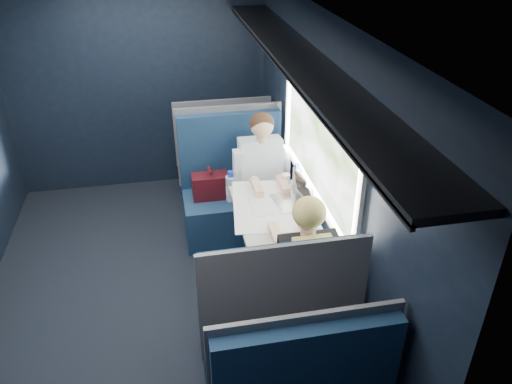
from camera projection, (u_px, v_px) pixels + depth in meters
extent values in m
cube|color=black|center=(153.00, 298.00, 4.27)|extent=(2.80, 4.20, 0.01)
cube|color=black|center=(324.00, 163.00, 3.93)|extent=(0.10, 4.20, 2.30)
cube|color=black|center=(139.00, 88.00, 5.51)|extent=(2.80, 0.10, 2.30)
cube|color=silver|center=(113.00, 11.00, 3.08)|extent=(2.80, 4.20, 0.10)
cube|color=silver|center=(321.00, 91.00, 3.62)|extent=(0.03, 1.84, 0.07)
cube|color=silver|center=(314.00, 192.00, 4.04)|extent=(0.03, 1.84, 0.07)
cube|color=silver|center=(359.00, 204.00, 3.08)|extent=(0.03, 0.07, 0.78)
cube|color=silver|center=(288.00, 105.00, 4.58)|extent=(0.03, 0.07, 0.78)
cube|color=black|center=(301.00, 60.00, 3.47)|extent=(0.36, 4.10, 0.04)
cube|color=black|center=(277.00, 64.00, 3.45)|extent=(0.02, 4.10, 0.03)
cube|color=red|center=(322.00, 71.00, 3.54)|extent=(0.01, 0.10, 0.12)
cylinder|color=#54565E|center=(254.00, 253.00, 4.24)|extent=(0.08, 0.08, 0.70)
cube|color=beige|center=(275.00, 214.00, 4.08)|extent=(0.62, 1.00, 0.04)
cube|color=#0D203C|center=(236.00, 217.00, 4.95)|extent=(1.00, 0.50, 0.45)
cube|color=#0D203C|center=(230.00, 149.00, 4.91)|extent=(1.00, 0.10, 0.75)
cube|color=#54565E|center=(229.00, 145.00, 4.94)|extent=(1.04, 0.03, 0.82)
cube|color=#54565E|center=(236.00, 191.00, 4.75)|extent=(0.06, 0.40, 0.20)
cube|color=#420E15|center=(210.00, 186.00, 4.79)|extent=(0.34, 0.18, 0.24)
cylinder|color=#420E15|center=(209.00, 170.00, 4.70)|extent=(0.03, 0.14, 0.03)
cylinder|color=silver|center=(231.00, 188.00, 4.74)|extent=(0.09, 0.09, 0.25)
cylinder|color=blue|center=(230.00, 174.00, 4.66)|extent=(0.05, 0.05, 0.06)
cube|color=#0D203C|center=(270.00, 331.00, 3.63)|extent=(1.00, 0.50, 0.45)
cube|color=#0D203C|center=(282.00, 297.00, 3.08)|extent=(1.00, 0.10, 0.75)
cube|color=#54565E|center=(284.00, 300.00, 3.02)|extent=(1.04, 0.03, 0.82)
cube|color=#54565E|center=(269.00, 293.00, 3.51)|extent=(0.06, 0.40, 0.20)
cube|color=#0D203C|center=(221.00, 167.00, 5.89)|extent=(1.00, 0.40, 0.45)
cube|color=#0D203C|center=(222.00, 131.00, 5.40)|extent=(1.00, 0.10, 0.66)
cube|color=#54565E|center=(223.00, 132.00, 5.35)|extent=(1.04, 0.03, 0.72)
cube|color=#0D203C|center=(307.00, 375.00, 2.62)|extent=(1.00, 0.10, 0.66)
cube|color=#54565E|center=(304.00, 364.00, 2.66)|extent=(1.04, 0.03, 0.72)
cube|color=black|center=(264.00, 195.00, 4.72)|extent=(0.36, 0.44, 0.16)
cube|color=black|center=(268.00, 233.00, 4.71)|extent=(0.32, 0.12, 0.45)
cube|color=silver|center=(260.00, 164.00, 4.73)|extent=(0.40, 0.29, 0.53)
cylinder|color=#D8A88C|center=(261.00, 138.00, 4.56)|extent=(0.10, 0.10, 0.06)
sphere|color=#D8A88C|center=(262.00, 126.00, 4.47)|extent=(0.21, 0.21, 0.21)
sphere|color=#382114|center=(262.00, 123.00, 4.48)|extent=(0.22, 0.22, 0.22)
cube|color=silver|center=(238.00, 168.00, 4.66)|extent=(0.09, 0.12, 0.34)
cube|color=silver|center=(284.00, 164.00, 4.74)|extent=(0.09, 0.12, 0.34)
cube|color=black|center=(300.00, 282.00, 3.64)|extent=(0.36, 0.44, 0.16)
cube|color=black|center=(291.00, 296.00, 3.96)|extent=(0.32, 0.12, 0.45)
cube|color=black|center=(308.00, 269.00, 3.38)|extent=(0.40, 0.29, 0.53)
cylinder|color=#D8A88C|center=(308.00, 232.00, 3.27)|extent=(0.10, 0.10, 0.06)
sphere|color=#D8A88C|center=(308.00, 213.00, 3.22)|extent=(0.21, 0.21, 0.21)
sphere|color=tan|center=(309.00, 212.00, 3.20)|extent=(0.22, 0.22, 0.22)
cube|color=black|center=(275.00, 269.00, 3.37)|extent=(0.09, 0.12, 0.34)
cube|color=black|center=(337.00, 262.00, 3.45)|extent=(0.09, 0.12, 0.34)
cube|color=tan|center=(311.00, 260.00, 3.27)|extent=(0.26, 0.07, 0.36)
cube|color=white|center=(268.00, 205.00, 4.16)|extent=(0.67, 0.89, 0.01)
cube|color=silver|center=(290.00, 202.00, 4.19)|extent=(0.29, 0.36, 0.02)
cube|color=silver|center=(304.00, 188.00, 4.15)|extent=(0.06, 0.33, 0.23)
cube|color=black|center=(303.00, 188.00, 4.15)|extent=(0.05, 0.28, 0.18)
cylinder|color=silver|center=(297.00, 179.00, 4.36)|extent=(0.07, 0.07, 0.20)
cylinder|color=blue|center=(297.00, 166.00, 4.30)|extent=(0.04, 0.04, 0.04)
cylinder|color=white|center=(286.00, 179.00, 4.45)|extent=(0.08, 0.08, 0.10)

